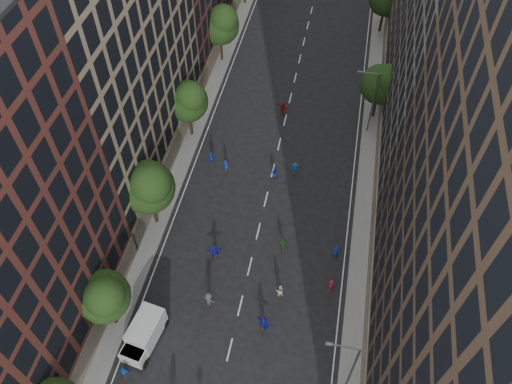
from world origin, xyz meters
TOP-DOWN VIEW (x-y plane):
  - ground at (0.00, 40.00)m, footprint 240.00×240.00m
  - sidewalk_left at (-12.00, 47.50)m, footprint 4.00×105.00m
  - sidewalk_right at (12.00, 47.50)m, footprint 4.00×105.00m
  - bldg_left_b at (-19.00, 35.00)m, footprint 14.00×26.00m
  - bldg_right_b at (19.00, 44.00)m, footprint 14.00×28.00m
  - tree_left_1 at (-11.02, 13.86)m, footprint 4.80×4.80m
  - tree_left_2 at (-10.99, 25.83)m, footprint 5.60×5.60m
  - tree_left_3 at (-11.02, 39.85)m, footprint 5.00×5.00m
  - tree_left_4 at (-11.00, 55.84)m, footprint 5.40×5.40m
  - tree_right_a at (11.38, 47.85)m, footprint 5.00×5.00m
  - streetlamp_near at (10.37, 12.00)m, footprint 2.64×0.22m
  - streetlamp_far at (10.37, 45.00)m, footprint 2.64×0.22m
  - cargo_van at (-7.78, 12.82)m, footprint 3.15×5.39m
  - skater_4 at (-8.45, 9.39)m, footprint 1.08×0.50m
  - skater_5 at (2.67, 16.23)m, footprint 1.75×1.11m
  - skater_7 at (8.40, 21.50)m, footprint 0.69×0.52m
  - skater_8 at (3.56, 19.87)m, footprint 0.90×0.75m
  - skater_9 at (-2.97, 17.57)m, footprint 1.38×0.99m
  - skater_10 at (2.95, 25.36)m, footprint 1.05×0.69m
  - skater_11 at (-3.79, 23.00)m, footprint 1.74×1.06m
  - skater_12 at (8.50, 25.62)m, footprint 0.78×0.54m
  - skater_13 at (-5.47, 34.78)m, footprint 0.73×0.56m
  - skater_14 at (0.39, 34.80)m, footprint 0.97×0.87m
  - skater_15 at (2.58, 36.04)m, footprint 1.16×0.79m
  - skater_16 at (-7.44, 35.68)m, footprint 1.10×0.56m
  - skater_17 at (-0.51, 46.18)m, footprint 1.82×1.16m

SIDE VIEW (x-z plane):
  - ground at x=0.00m, z-range 0.00..0.00m
  - sidewalk_left at x=-12.00m, z-range 0.00..0.15m
  - sidewalk_right at x=12.00m, z-range 0.00..0.15m
  - skater_12 at x=8.50m, z-range 0.00..1.50m
  - skater_15 at x=2.58m, z-range 0.00..1.64m
  - skater_14 at x=0.39m, z-range 0.00..1.65m
  - skater_10 at x=2.95m, z-range 0.00..1.66m
  - skater_8 at x=3.56m, z-range 0.00..1.67m
  - skater_7 at x=8.40m, z-range 0.00..1.72m
  - skater_13 at x=-5.47m, z-range 0.00..1.78m
  - skater_11 at x=-3.79m, z-range 0.00..1.79m
  - skater_16 at x=-7.44m, z-range 0.00..1.79m
  - skater_4 at x=-8.45m, z-range 0.00..1.80m
  - skater_5 at x=2.67m, z-range 0.00..1.81m
  - skater_17 at x=-0.51m, z-range 0.00..1.87m
  - skater_9 at x=-2.97m, z-range 0.00..1.93m
  - cargo_van at x=-7.78m, z-range 0.07..2.78m
  - streetlamp_near at x=10.37m, z-range 0.64..9.70m
  - streetlamp_far at x=10.37m, z-range 0.64..9.70m
  - tree_left_1 at x=-11.02m, z-range 1.45..9.66m
  - tree_right_a at x=11.38m, z-range 1.43..9.83m
  - tree_left_3 at x=-11.02m, z-range 1.53..10.11m
  - tree_left_4 at x=-11.00m, z-range 1.56..10.63m
  - tree_left_2 at x=-10.99m, z-range 1.63..11.08m
  - bldg_right_b at x=19.00m, z-range 0.00..33.00m
  - bldg_left_b at x=-19.00m, z-range 0.00..34.00m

